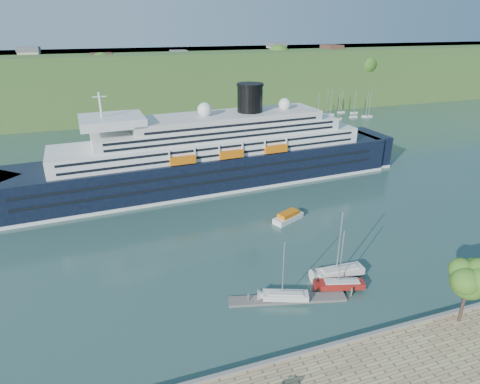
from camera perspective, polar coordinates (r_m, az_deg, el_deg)
name	(u,v)px	position (r m, az deg, el deg)	size (l,w,h in m)	color
ground	(333,350)	(50.81, 13.06, -21.10)	(400.00, 400.00, 0.00)	#2B4C48
far_hillside	(154,81)	(177.81, -12.07, 15.16)	(400.00, 50.00, 24.00)	#325C25
quay_coping	(335,344)	(49.90, 13.31, -20.29)	(220.00, 0.50, 0.30)	slate
cruise_ship	(206,138)	(89.77, -4.90, 7.70)	(100.53, 14.64, 22.57)	black
promenade_tree	(467,289)	(55.78, 29.58, -11.91)	(5.72, 5.72, 9.48)	#32651A
floating_pontoon	(287,299)	(56.75, 6.76, -14.88)	(16.02, 1.96, 0.36)	slate
sailboat_white_near	(287,274)	(54.11, 6.65, -11.51)	(6.75, 1.87, 8.72)	silver
sailboat_red	(344,263)	(57.57, 14.60, -9.71)	(6.94, 1.93, 8.97)	maroon
sailboat_white_far	(342,247)	(59.71, 14.35, -7.64)	(8.00, 2.22, 10.33)	silver
tender_launch	(288,216)	(76.72, 6.87, -3.44)	(6.58, 2.25, 1.82)	#D6670C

